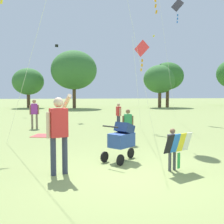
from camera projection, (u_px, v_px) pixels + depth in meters
ground_plane at (131, 174)px, 6.14m from camera, size 120.00×120.00×0.00m
treeline_distant at (157, 76)px, 31.58m from camera, size 29.96×6.66×6.09m
child_with_butterfly_kite at (174, 145)px, 6.37m from camera, size 0.76×0.52×0.99m
person_adult_flyer at (59, 128)px, 6.08m from camera, size 0.56×0.64×1.78m
stroller at (122, 138)px, 7.30m from camera, size 0.99×0.96×1.03m
kite_orange_delta at (142, 51)px, 13.15m from camera, size 1.43×4.04×4.32m
kite_green_novelty at (177, 9)px, 17.71m from camera, size 2.58×4.01×7.83m
distant_kites_cluster at (69, 15)px, 25.84m from camera, size 13.57×11.36×5.91m
person_red_shirt at (119, 113)px, 13.86m from camera, size 0.24×0.38×1.23m
person_couple_left at (34, 111)px, 13.62m from camera, size 0.45×0.23×1.42m
person_kid_running at (128, 124)px, 9.63m from camera, size 0.39×0.17×1.21m
picnic_blanket at (48, 136)px, 11.40m from camera, size 1.40×1.16×0.02m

